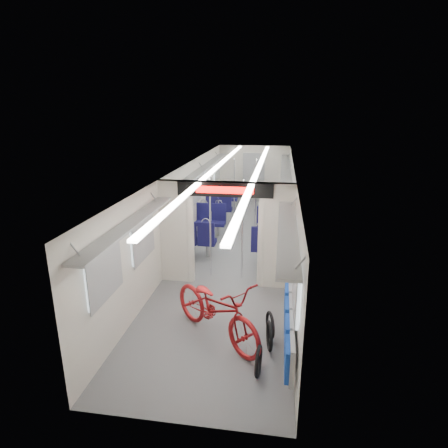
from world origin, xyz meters
name	(u,v)px	position (x,y,z in m)	size (l,w,h in m)	color
carriage	(235,200)	(0.00, -0.27, 1.50)	(12.00, 12.02, 2.31)	#515456
bicycle	(216,308)	(0.16, -4.12, 0.56)	(0.74, 2.13, 1.12)	maroon
flip_bench	(289,325)	(1.35, -4.48, 0.58)	(0.12, 2.14, 0.55)	gray
bike_hoop_a	(258,363)	(0.93, -4.95, 0.21)	(0.48, 0.48, 0.05)	black
bike_hoop_b	(269,337)	(1.06, -4.31, 0.22)	(0.50, 0.50, 0.05)	black
bike_hoop_c	(270,326)	(1.06, -3.97, 0.21)	(0.48, 0.48, 0.05)	black
seat_bay_near_left	(205,227)	(-0.93, 0.30, 0.54)	(0.91, 2.08, 1.10)	#0F0C38
seat_bay_near_right	(271,232)	(0.93, 0.11, 0.55)	(0.92, 2.11, 1.11)	#0F0C38
seat_bay_far_left	(223,200)	(-0.93, 3.61, 0.53)	(0.89, 1.96, 1.06)	#0F0C38
seat_bay_far_right	(274,204)	(0.93, 3.31, 0.54)	(0.91, 2.06, 1.10)	#0F0C38
stanchion_near_left	(210,229)	(-0.39, -1.67, 1.15)	(0.04, 0.04, 2.30)	silver
stanchion_near_right	(242,230)	(0.33, -1.69, 1.15)	(0.04, 0.04, 2.30)	silver
stanchion_far_left	(234,195)	(-0.28, 1.76, 1.15)	(0.04, 0.04, 2.30)	silver
stanchion_far_right	(255,196)	(0.38, 1.75, 1.15)	(0.04, 0.04, 2.30)	silver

